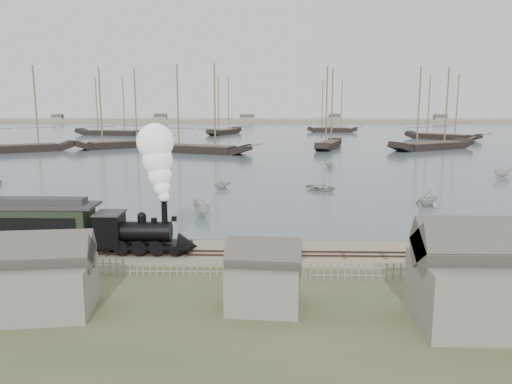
{
  "coord_description": "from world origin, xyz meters",
  "views": [
    {
      "loc": [
        2.22,
        -38.66,
        11.49
      ],
      "look_at": [
        1.13,
        5.53,
        3.5
      ],
      "focal_mm": 35.0,
      "sensor_mm": 36.0,
      "label": 1
    }
  ],
  "objects": [
    {
      "name": "rowboat_7",
      "position": [
        13.12,
        49.2,
        0.78
      ],
      "size": [
        3.12,
        2.82,
        1.43
      ],
      "primitive_type": "imported",
      "rotation": [
        0.0,
        0.0,
        0.19
      ],
      "color": "beige",
      "rests_on": "harbor_water"
    },
    {
      "name": "rail_track",
      "position": [
        0.0,
        -2.0,
        0.04
      ],
      "size": [
        120.0,
        1.8,
        0.16
      ],
      "color": "#36251D",
      "rests_on": "ground"
    },
    {
      "name": "rowboat_1",
      "position": [
        -3.91,
        27.19,
        0.81
      ],
      "size": [
        3.7,
        3.75,
        1.49
      ],
      "primitive_type": "imported",
      "rotation": [
        0.0,
        0.0,
        2.28
      ],
      "color": "beige",
      "rests_on": "harbor_water"
    },
    {
      "name": "schooner_5",
      "position": [
        55.94,
        117.33,
        10.06
      ],
      "size": [
        20.61,
        19.25,
        20.0
      ],
      "primitive_type": null,
      "rotation": [
        0.0,
        0.0,
        -0.73
      ],
      "color": "black",
      "rests_on": "harbor_water"
    },
    {
      "name": "far_spit",
      "position": [
        0.0,
        250.0,
        0.0
      ],
      "size": [
        500.0,
        20.0,
        1.8
      ],
      "primitive_type": "cube",
      "color": "tan",
      "rests_on": "ground"
    },
    {
      "name": "schooner_7",
      "position": [
        -13.59,
        141.52,
        10.06
      ],
      "size": [
        12.08,
        20.67,
        20.0
      ],
      "primitive_type": null,
      "rotation": [
        0.0,
        0.0,
        1.18
      ],
      "color": "black",
      "rests_on": "harbor_water"
    },
    {
      "name": "picket_fence_east",
      "position": [
        12.5,
        -7.5,
        0.0
      ],
      "size": [
        15.0,
        0.1,
        1.2
      ],
      "primitive_type": null,
      "color": "slate",
      "rests_on": "ground"
    },
    {
      "name": "rowboat_5",
      "position": [
        38.13,
        37.75,
        0.86
      ],
      "size": [
        3.68,
        4.24,
        1.59
      ],
      "primitive_type": "imported",
      "rotation": [
        0.0,
        0.0,
        2.2
      ],
      "color": "beige",
      "rests_on": "harbor_water"
    },
    {
      "name": "schooner_4",
      "position": [
        42.31,
        84.4,
        10.06
      ],
      "size": [
        24.33,
        17.78,
        20.0
      ],
      "primitive_type": null,
      "rotation": [
        0.0,
        0.0,
        0.54
      ],
      "color": "black",
      "rests_on": "harbor_water"
    },
    {
      "name": "harbor_water",
      "position": [
        0.0,
        170.0,
        0.03
      ],
      "size": [
        600.0,
        336.0,
        0.06
      ],
      "primitive_type": "cube",
      "color": "#465764",
      "rests_on": "ground"
    },
    {
      "name": "schooner_3",
      "position": [
        17.24,
        85.85,
        10.06
      ],
      "size": [
        9.39,
        18.13,
        20.0
      ],
      "primitive_type": null,
      "rotation": [
        0.0,
        0.0,
        1.26
      ],
      "color": "black",
      "rests_on": "harbor_water"
    },
    {
      "name": "shed_mid",
      "position": [
        2.0,
        -12.0,
        0.0
      ],
      "size": [
        4.0,
        3.5,
        3.6
      ],
      "primitive_type": null,
      "color": "slate",
      "rests_on": "ground"
    },
    {
      "name": "rowboat_2",
      "position": [
        -4.59,
        10.76,
        0.77
      ],
      "size": [
        3.93,
        2.69,
        1.42
      ],
      "primitive_type": "imported",
      "rotation": [
        0.0,
        0.0,
        3.54
      ],
      "color": "beige",
      "rests_on": "harbor_water"
    },
    {
      "name": "ground",
      "position": [
        0.0,
        0.0,
        0.0
      ],
      "size": [
        600.0,
        600.0,
        0.0
      ],
      "primitive_type": "plane",
      "color": "#9A8F6D",
      "rests_on": "ground"
    },
    {
      "name": "shed_left",
      "position": [
        -10.0,
        -13.0,
        0.0
      ],
      "size": [
        5.0,
        4.0,
        4.1
      ],
      "primitive_type": null,
      "color": "slate",
      "rests_on": "ground"
    },
    {
      "name": "schooner_1",
      "position": [
        -34.91,
        86.96,
        10.06
      ],
      "size": [
        21.96,
        18.6,
        20.0
      ],
      "primitive_type": null,
      "rotation": [
        0.0,
        0.0,
        0.65
      ],
      "color": "black",
      "rests_on": "harbor_water"
    },
    {
      "name": "schooner_6",
      "position": [
        -52.12,
        134.92,
        10.06
      ],
      "size": [
        27.09,
        10.76,
        20.0
      ],
      "primitive_type": null,
      "rotation": [
        0.0,
        0.0,
        -0.18
      ],
      "color": "black",
      "rests_on": "harbor_water"
    },
    {
      "name": "schooner_2",
      "position": [
        -13.64,
        74.6,
        10.06
      ],
      "size": [
        25.1,
        14.35,
        20.0
      ],
      "primitive_type": null,
      "rotation": [
        0.0,
        0.0,
        -0.37
      ],
      "color": "black",
      "rests_on": "harbor_water"
    },
    {
      "name": "rowboat_4",
      "position": [
        20.12,
        16.52,
        0.91
      ],
      "size": [
        4.09,
        4.22,
        1.7
      ],
      "primitive_type": "imported",
      "rotation": [
        0.0,
        0.0,
        5.28
      ],
      "color": "beige",
      "rests_on": "harbor_water"
    },
    {
      "name": "schooner_0",
      "position": [
        -55.53,
        75.61,
        10.06
      ],
      "size": [
        23.15,
        17.06,
        20.0
      ],
      "primitive_type": null,
      "rotation": [
        0.0,
        0.0,
        0.55
      ],
      "color": "black",
      "rests_on": "harbor_water"
    },
    {
      "name": "shed_right",
      "position": [
        13.0,
        -14.0,
        0.0
      ],
      "size": [
        6.0,
        5.0,
        5.1
      ],
      "primitive_type": null,
      "color": "slate",
      "rests_on": "ground"
    },
    {
      "name": "rowboat_3",
      "position": [
        9.21,
        26.06,
        0.48
      ],
      "size": [
        4.74,
        5.04,
        0.85
      ],
      "primitive_type": "imported",
      "rotation": [
        0.0,
        0.0,
        0.96
      ],
      "color": "beige",
      "rests_on": "harbor_water"
    },
    {
      "name": "beached_dinghy",
      "position": [
        2.46,
        0.23,
        0.38
      ],
      "size": [
        2.9,
        3.85,
        0.75
      ],
      "primitive_type": "imported",
      "rotation": [
        0.0,
        0.0,
        1.66
      ],
      "color": "beige",
      "rests_on": "ground"
    },
    {
      "name": "locomotive",
      "position": [
        -6.38,
        -2.0,
        4.42
      ],
      "size": [
        7.7,
        2.87,
        9.59
      ],
      "color": "black",
      "rests_on": "ground"
    },
    {
      "name": "schooner_8",
      "position": [
        26.8,
        154.83,
        10.06
      ],
      "size": [
        19.46,
        7.04,
        20.0
      ],
      "primitive_type": null,
      "rotation": [
        0.0,
        0.0,
        -0.14
      ],
      "color": "black",
      "rests_on": "harbor_water"
    },
    {
      "name": "rowboat_0",
      "position": [
        -13.82,
        8.81,
        0.42
      ],
      "size": [
        4.23,
        3.97,
        0.71
      ],
      "primitive_type": "imported",
      "rotation": [
        0.0,
        0.0,
        0.6
      ],
      "color": "beige",
      "rests_on": "harbor_water"
    },
    {
      "name": "picket_fence_west",
      "position": [
        -6.5,
        -7.0,
        0.0
      ],
      "size": [
        19.0,
        0.1,
        1.2
      ],
      "primitive_type": null,
      "color": "slate",
      "rests_on": "ground"
    }
  ]
}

